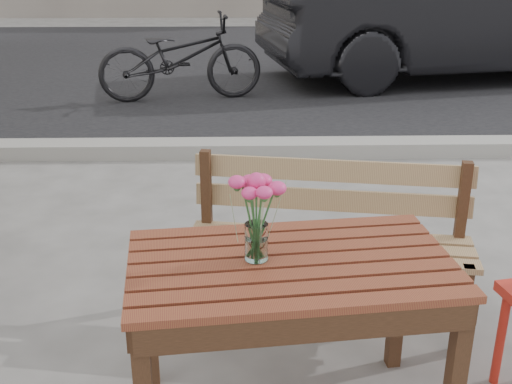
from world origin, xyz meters
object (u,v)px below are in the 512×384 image
main_vase (256,207)px  bicycle (180,57)px  parked_car (459,13)px  main_table (290,289)px

main_vase → bicycle: 5.10m
main_vase → parked_car: size_ratio=0.06×
parked_car → main_table: bearing=147.1°
main_vase → main_table: bearing=-4.3°
main_vase → bicycle: size_ratio=0.18×
main_table → parked_car: parked_car is taller
main_table → main_vase: 0.32m
main_table → main_vase: size_ratio=3.75×
main_table → bicycle: bearing=92.7°
main_vase → parked_car: (2.63, 6.16, -0.07)m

